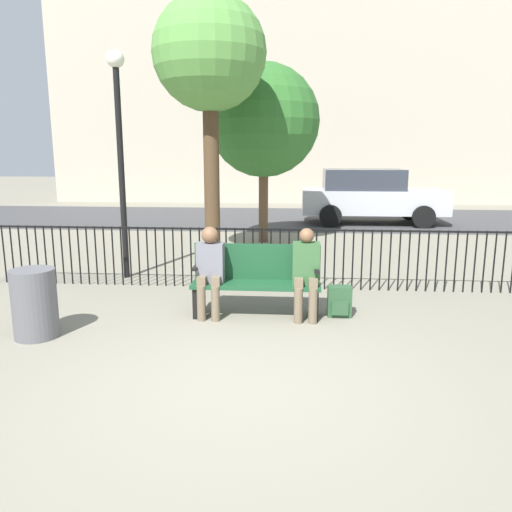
# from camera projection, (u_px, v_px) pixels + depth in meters

# --- Properties ---
(ground_plane) EXTENTS (80.00, 80.00, 0.00)m
(ground_plane) POSITION_uv_depth(u_px,v_px,m) (239.00, 384.00, 4.58)
(ground_plane) COLOR gray
(park_bench) EXTENTS (1.65, 0.45, 0.92)m
(park_bench) POSITION_uv_depth(u_px,v_px,m) (256.00, 278.00, 6.47)
(park_bench) COLOR #194728
(park_bench) RESTS_ON ground
(seated_person_0) EXTENTS (0.34, 0.39, 1.17)m
(seated_person_0) POSITION_uv_depth(u_px,v_px,m) (210.00, 267.00, 6.35)
(seated_person_0) COLOR brown
(seated_person_0) RESTS_ON ground
(seated_person_1) EXTENTS (0.34, 0.39, 1.17)m
(seated_person_1) POSITION_uv_depth(u_px,v_px,m) (306.00, 269.00, 6.26)
(seated_person_1) COLOR brown
(seated_person_1) RESTS_ON ground
(backpack) EXTENTS (0.31, 0.23, 0.40)m
(backpack) POSITION_uv_depth(u_px,v_px,m) (339.00, 302.00, 6.45)
(backpack) COLOR #284C2D
(backpack) RESTS_ON ground
(fence_railing) EXTENTS (9.01, 0.03, 0.95)m
(fence_railing) POSITION_uv_depth(u_px,v_px,m) (262.00, 253.00, 7.74)
(fence_railing) COLOR black
(fence_railing) RESTS_ON ground
(tree_0) EXTENTS (2.57, 2.57, 4.10)m
(tree_0) POSITION_uv_depth(u_px,v_px,m) (264.00, 121.00, 11.42)
(tree_0) COLOR brown
(tree_0) RESTS_ON ground
(tree_1) EXTENTS (2.09, 2.09, 4.92)m
(tree_1) POSITION_uv_depth(u_px,v_px,m) (210.00, 57.00, 9.09)
(tree_1) COLOR #4C3823
(tree_1) RESTS_ON ground
(lamp_post) EXTENTS (0.28, 0.28, 3.67)m
(lamp_post) POSITION_uv_depth(u_px,v_px,m) (119.00, 131.00, 8.05)
(lamp_post) COLOR black
(lamp_post) RESTS_ON ground
(street_surface) EXTENTS (24.00, 6.00, 0.01)m
(street_surface) POSITION_uv_depth(u_px,v_px,m) (281.00, 218.00, 16.29)
(street_surface) COLOR #3D3D3F
(street_surface) RESTS_ON ground
(parked_car_0) EXTENTS (4.20, 1.94, 1.62)m
(parked_car_0) POSITION_uv_depth(u_px,v_px,m) (370.00, 195.00, 14.91)
(parked_car_0) COLOR #B7B7BC
(parked_car_0) RESTS_ON ground
(building_facade) EXTENTS (20.00, 6.00, 14.98)m
(building_facade) POSITION_uv_depth(u_px,v_px,m) (288.00, 32.00, 22.59)
(building_facade) COLOR #B2A893
(building_facade) RESTS_ON ground
(trash_bin) EXTENTS (0.50, 0.50, 0.80)m
(trash_bin) POSITION_uv_depth(u_px,v_px,m) (35.00, 303.00, 5.69)
(trash_bin) COLOR #56565B
(trash_bin) RESTS_ON ground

